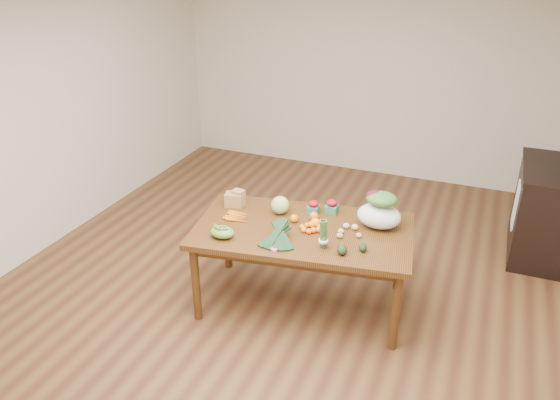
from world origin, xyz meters
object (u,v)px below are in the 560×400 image
at_px(paper_bag, 234,198).
at_px(mandarin_cluster, 311,226).
at_px(salad_bag, 379,212).
at_px(dining_table, 302,267).
at_px(cabbage, 280,205).
at_px(cabinet, 542,211).
at_px(kale_bunch, 277,236).
at_px(asparagus_bundle, 324,234).

height_order(paper_bag, mandarin_cluster, paper_bag).
relative_size(paper_bag, salad_bag, 0.57).
distance_m(dining_table, cabbage, 0.56).
height_order(dining_table, cabinet, cabinet).
height_order(mandarin_cluster, kale_bunch, kale_bunch).
bearing_deg(cabinet, cabbage, -145.28).
bearing_deg(mandarin_cluster, dining_table, 177.00).
bearing_deg(dining_table, salad_bag, 16.10).
bearing_deg(mandarin_cluster, salad_bag, 28.28).
bearing_deg(asparagus_bundle, salad_bag, 48.73).
bearing_deg(kale_bunch, cabbage, 100.95).
distance_m(cabbage, asparagus_bundle, 0.68).
distance_m(paper_bag, salad_bag, 1.29).
distance_m(paper_bag, mandarin_cluster, 0.81).
bearing_deg(cabbage, dining_table, -33.31).
distance_m(cabbage, mandarin_cluster, 0.40).
bearing_deg(cabinet, mandarin_cluster, -137.16).
relative_size(dining_table, cabbage, 11.25).
height_order(mandarin_cluster, salad_bag, salad_bag).
xyz_separation_m(dining_table, kale_bunch, (-0.10, -0.32, 0.45)).
relative_size(paper_bag, kale_bunch, 0.52).
height_order(cabbage, mandarin_cluster, cabbage).
xyz_separation_m(dining_table, mandarin_cluster, (0.07, -0.00, 0.41)).
bearing_deg(kale_bunch, salad_bag, 32.62).
distance_m(paper_bag, cabbage, 0.44).
bearing_deg(mandarin_cluster, paper_bag, 167.79).
relative_size(dining_table, salad_bag, 4.88).
relative_size(paper_bag, asparagus_bundle, 0.83).
xyz_separation_m(asparagus_bundle, salad_bag, (0.32, 0.50, 0.02)).
distance_m(cabinet, cabbage, 2.70).
bearing_deg(cabbage, cabinet, 34.72).
relative_size(mandarin_cluster, asparagus_bundle, 0.72).
distance_m(mandarin_cluster, kale_bunch, 0.37).
distance_m(dining_table, mandarin_cluster, 0.42).
bearing_deg(asparagus_bundle, cabbage, 133.02).
distance_m(kale_bunch, salad_bag, 0.89).
relative_size(cabbage, mandarin_cluster, 0.88).
bearing_deg(paper_bag, asparagus_bundle, -22.61).
distance_m(cabinet, mandarin_cluster, 2.54).
bearing_deg(salad_bag, cabinet, 46.95).
relative_size(cabinet, salad_bag, 2.78).
bearing_deg(mandarin_cluster, asparagus_bundle, -52.70).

